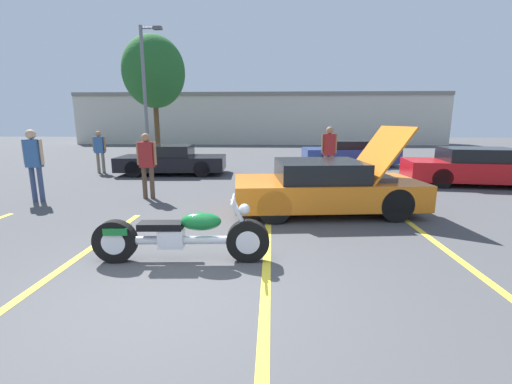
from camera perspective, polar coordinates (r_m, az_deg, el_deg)
The scene contains 16 objects.
ground_plane at distance 4.30m, azimuth -14.21°, elevation -16.66°, with size 80.00×80.00×0.00m, color #474749.
parking_stripe_middle at distance 5.71m, azimuth -28.78°, elevation -10.45°, with size 0.12×5.19×0.01m, color yellow.
parking_stripe_back at distance 4.91m, azimuth 1.76°, elevation -12.50°, with size 0.12×5.19×0.01m, color yellow.
parking_stripe_far at distance 5.65m, azimuth 32.74°, elevation -11.13°, with size 0.12×5.19×0.01m, color yellow.
far_building at distance 31.61m, azimuth 0.55°, elevation 12.35°, with size 32.00×4.20×4.40m.
light_pole at distance 20.10m, azimuth -17.88°, elevation 16.37°, with size 1.21×0.28×6.89m.
tree_background at distance 23.57m, azimuth -16.67°, elevation 18.62°, with size 3.86×3.86×7.26m.
motorcycle at distance 5.11m, azimuth -12.31°, elevation -7.18°, with size 2.55×0.70×0.95m.
show_car_hood_open at distance 7.80m, azimuth 11.64°, elevation 0.87°, with size 4.20×2.26×1.91m.
parked_car_left_row at distance 13.62m, azimuth -13.91°, elevation 5.13°, with size 4.10×1.97×1.11m.
parked_car_mid_row at distance 16.39m, azimuth 15.17°, elevation 6.24°, with size 4.24×2.14×1.14m.
parked_car_right_row at distance 13.06m, azimuth 33.44°, elevation 3.42°, with size 4.80×2.31×1.18m.
spectator_near_motorcycle at distance 11.87m, azimuth 12.06°, elevation 7.08°, with size 0.52×0.24×1.83m.
spectator_by_show_car at distance 14.75m, azimuth -24.62°, elevation 6.63°, with size 0.52×0.22×1.64m.
spectator_midground at distance 10.24m, azimuth -33.07°, elevation 4.65°, with size 0.52×0.24×1.81m.
spectator_far_lot at distance 9.37m, azimuth -17.73°, elevation 5.08°, with size 0.52×0.22×1.71m.
Camera 1 is at (1.18, -3.61, 2.02)m, focal length 24.00 mm.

